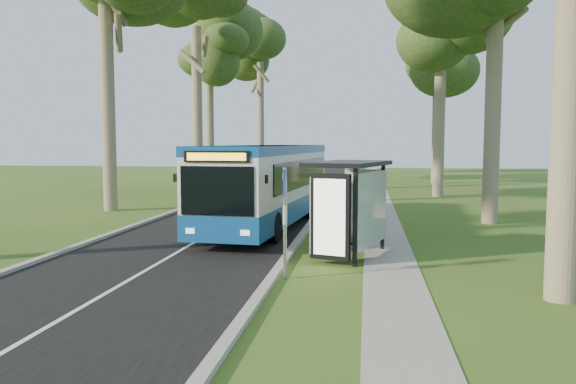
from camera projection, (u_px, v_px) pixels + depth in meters
name	position (u px, v px, depth m)	size (l,w,h in m)	color
ground	(297.00, 244.00, 19.00)	(120.00, 120.00, 0.00)	#335219
road	(255.00, 208.00, 29.35)	(7.00, 100.00, 0.02)	black
kerb_east	(321.00, 208.00, 28.86)	(0.25, 100.00, 0.12)	#9E9B93
kerb_west	(190.00, 206.00, 29.84)	(0.25, 100.00, 0.12)	#9E9B93
centre_line	(255.00, 208.00, 29.35)	(0.12, 100.00, 0.01)	white
footpath	(380.00, 210.00, 28.45)	(1.50, 100.00, 0.02)	gray
bus	(269.00, 185.00, 22.91)	(3.63, 12.64, 3.31)	silver
bus_stop_sign	(285.00, 211.00, 13.95)	(0.09, 0.39, 2.80)	gray
bus_shelter	(353.00, 190.00, 16.38)	(2.69, 3.70, 2.85)	black
litter_bin	(340.00, 222.00, 21.05)	(0.51, 0.51, 0.89)	black
car_white	(233.00, 173.00, 48.85)	(1.95, 4.86, 1.66)	white
car_silver	(251.00, 171.00, 52.76)	(1.55, 4.43, 1.46)	#A0A3A7
tree_west_c	(196.00, 24.00, 37.03)	(5.20, 5.20, 15.19)	#7A6B56
tree_west_d	(209.00, 36.00, 47.07)	(5.20, 5.20, 16.75)	#7A6B56
tree_west_e	(260.00, 59.00, 56.64)	(5.20, 5.20, 15.98)	#7A6B56
tree_east_c	(442.00, 1.00, 34.75)	(5.20, 5.20, 16.47)	#7A6B56
tree_east_d	(437.00, 64.00, 46.62)	(5.20, 5.20, 13.39)	#7A6B56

